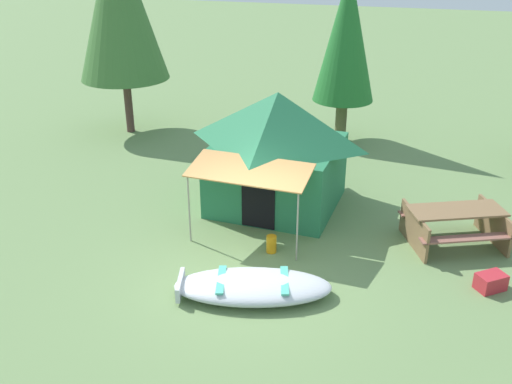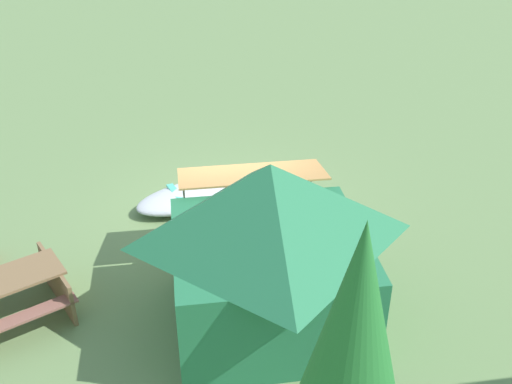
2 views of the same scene
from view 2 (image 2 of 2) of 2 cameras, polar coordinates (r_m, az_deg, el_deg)
name	(u,v)px [view 2 (image 2 of 2)]	position (r m, az deg, el deg)	size (l,w,h in m)	color
ground_plane	(227,215)	(12.04, -2.77, -2.24)	(80.00, 80.00, 0.00)	#698651
beached_rowboat	(204,194)	(12.44, -5.01, -0.15)	(3.07, 1.87, 0.36)	silver
canvas_cabin_tent	(269,245)	(8.70, 1.28, -5.07)	(3.21, 3.99, 2.76)	#267249
fuel_can	(218,236)	(11.12, -3.65, -4.19)	(0.21, 0.21, 0.37)	orange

